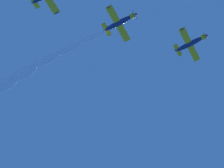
{
  "coord_description": "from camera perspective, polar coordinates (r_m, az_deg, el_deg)",
  "views": [
    {
      "loc": [
        -21.18,
        -33.55,
        1.78
      ],
      "look_at": [
        -6.35,
        12.77,
        80.6
      ],
      "focal_mm": 75.13,
      "sensor_mm": 36.0,
      "label": 1
    }
  ],
  "objects": [
    {
      "name": "airplane_lead",
      "position": [
        91.95,
        9.62,
        4.92
      ],
      "size": [
        6.39,
        6.4,
        2.18
      ],
      "color": "navy"
    },
    {
      "name": "airplane_left_wingman",
      "position": [
        86.93,
        1.0,
        7.52
      ],
      "size": [
        6.38,
        6.4,
        2.21
      ],
      "color": "navy"
    }
  ]
}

